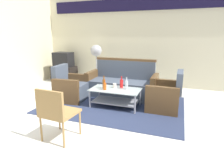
% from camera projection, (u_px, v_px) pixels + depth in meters
% --- Properties ---
extents(ground_plane, '(14.00, 14.00, 0.00)m').
position_uv_depth(ground_plane, '(101.00, 123.00, 3.54)').
color(ground_plane, white).
extents(wall_back, '(6.52, 0.19, 2.80)m').
position_uv_depth(wall_back, '(139.00, 38.00, 6.00)').
color(wall_back, beige).
rests_on(wall_back, ground).
extents(rug, '(3.08, 2.17, 0.01)m').
position_uv_depth(rug, '(114.00, 105.00, 4.44)').
color(rug, '#2D3856').
rests_on(rug, ground).
extents(couch, '(1.80, 0.75, 0.96)m').
position_uv_depth(couch, '(122.00, 84.00, 5.01)').
color(couch, '#4C5666').
rests_on(couch, rug).
extents(armchair_left, '(0.75, 0.81, 0.85)m').
position_uv_depth(armchair_left, '(71.00, 88.00, 4.75)').
color(armchair_left, '#4C5666').
rests_on(armchair_left, rug).
extents(armchair_right, '(0.70, 0.76, 0.85)m').
position_uv_depth(armchair_right, '(165.00, 97.00, 4.13)').
color(armchair_right, '#4C5666').
rests_on(armchair_right, rug).
extents(coffee_table, '(1.10, 0.60, 0.40)m').
position_uv_depth(coffee_table, '(115.00, 95.00, 4.28)').
color(coffee_table, silver).
rests_on(coffee_table, rug).
extents(bottle_red, '(0.07, 0.07, 0.26)m').
position_uv_depth(bottle_red, '(122.00, 83.00, 4.36)').
color(bottle_red, red).
rests_on(bottle_red, coffee_table).
extents(bottle_brown, '(0.07, 0.07, 0.29)m').
position_uv_depth(bottle_brown, '(104.00, 84.00, 4.29)').
color(bottle_brown, brown).
rests_on(bottle_brown, coffee_table).
extents(bottle_orange, '(0.07, 0.07, 0.22)m').
position_uv_depth(bottle_orange, '(105.00, 86.00, 4.19)').
color(bottle_orange, '#D85919').
rests_on(bottle_orange, coffee_table).
extents(bottle_clear, '(0.07, 0.07, 0.27)m').
position_uv_depth(bottle_clear, '(126.00, 85.00, 4.21)').
color(bottle_clear, silver).
rests_on(bottle_clear, coffee_table).
extents(cup, '(0.08, 0.08, 0.10)m').
position_uv_depth(cup, '(115.00, 86.00, 4.35)').
color(cup, silver).
rests_on(cup, coffee_table).
extents(tv_stand, '(0.80, 0.50, 0.52)m').
position_uv_depth(tv_stand, '(64.00, 74.00, 6.64)').
color(tv_stand, black).
rests_on(tv_stand, ground).
extents(television, '(0.60, 0.45, 0.48)m').
position_uv_depth(television, '(63.00, 59.00, 6.52)').
color(television, black).
rests_on(television, tv_stand).
extents(pedestal_fan, '(0.36, 0.36, 1.27)m').
position_uv_depth(pedestal_fan, '(96.00, 53.00, 6.11)').
color(pedestal_fan, '#2D2D33').
rests_on(pedestal_fan, ground).
extents(wicker_chair, '(0.51, 0.51, 0.84)m').
position_uv_depth(wicker_chair, '(56.00, 110.00, 2.85)').
color(wicker_chair, '#AD844C').
rests_on(wicker_chair, ground).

